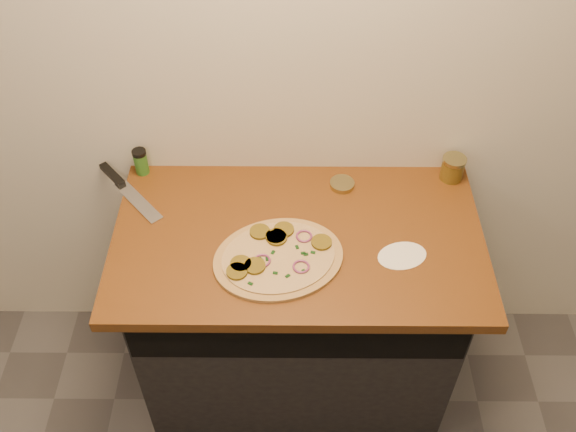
{
  "coord_description": "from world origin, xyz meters",
  "views": [
    {
      "loc": [
        -0.02,
        0.03,
        2.43
      ],
      "look_at": [
        -0.03,
        1.45,
        0.95
      ],
      "focal_mm": 40.0,
      "sensor_mm": 36.0,
      "label": 1
    }
  ],
  "objects_px": {
    "pizza": "(278,257)",
    "chefs_knife": "(124,187)",
    "salsa_jar": "(453,168)",
    "spice_shaker": "(141,162)"
  },
  "relations": [
    {
      "from": "pizza",
      "to": "salsa_jar",
      "type": "distance_m",
      "value": 0.71
    },
    {
      "from": "salsa_jar",
      "to": "spice_shaker",
      "type": "xyz_separation_m",
      "value": [
        -1.09,
        0.02,
        0.0
      ]
    },
    {
      "from": "spice_shaker",
      "to": "chefs_knife",
      "type": "bearing_deg",
      "value": -121.37
    },
    {
      "from": "chefs_knife",
      "to": "spice_shaker",
      "type": "bearing_deg",
      "value": 58.63
    },
    {
      "from": "chefs_knife",
      "to": "salsa_jar",
      "type": "height_order",
      "value": "salsa_jar"
    },
    {
      "from": "chefs_knife",
      "to": "salsa_jar",
      "type": "relative_size",
      "value": 3.25
    },
    {
      "from": "pizza",
      "to": "spice_shaker",
      "type": "bearing_deg",
      "value": 140.58
    },
    {
      "from": "spice_shaker",
      "to": "pizza",
      "type": "bearing_deg",
      "value": -39.42
    },
    {
      "from": "pizza",
      "to": "chefs_knife",
      "type": "bearing_deg",
      "value": 149.55
    },
    {
      "from": "salsa_jar",
      "to": "chefs_knife",
      "type": "bearing_deg",
      "value": -176.9
    }
  ]
}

